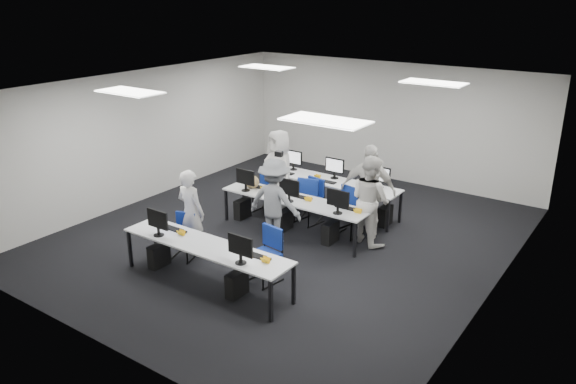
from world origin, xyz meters
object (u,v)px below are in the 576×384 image
Objects in this scene: student_0 at (191,212)px; student_1 at (370,200)px; chair_6 at (311,205)px; student_3 at (368,191)px; chair_4 at (349,222)px; photographer at (275,202)px; student_2 at (279,172)px; chair_2 at (267,199)px; chair_3 at (309,209)px; chair_0 at (183,245)px; desk_front at (206,247)px; chair_7 at (356,215)px; chair_5 at (272,194)px; chair_1 at (265,265)px; desk_mid at (294,201)px.

student_0 is 0.93× the size of student_1.
chair_6 is 1.51m from student_3.
photographer reaches higher than chair_4.
student_0 is at bearing -68.51° from student_2.
photographer is at bearing -44.78° from chair_2.
chair_6 reaches higher than chair_3.
photographer is (0.85, -1.34, -0.08)m from student_2.
chair_0 is 3.06m from chair_6.
desk_front is at bearing -122.83° from student_3.
chair_3 is 0.97× the size of chair_7.
chair_6 is (1.10, -0.10, 0.01)m from chair_5.
student_3 reaches higher than student_2.
chair_1 is 0.97× the size of chair_7.
chair_5 is (-1.95, 2.86, -0.00)m from chair_1.
desk_front is at bearing 88.93° from student_1.
student_2 reaches higher than chair_2.
chair_7 is 0.71m from student_3.
student_0 is at bearing -84.37° from chair_2.
chair_1 is at bearing -93.05° from chair_4.
chair_2 is 0.30m from chair_5.
student_2 reaches higher than chair_6.
student_2 is at bearing 17.44° from student_1.
student_0 is 2.60m from student_2.
student_0 is 3.40m from student_1.
photographer is (-1.02, -1.12, 0.57)m from chair_4.
student_3 is at bearing 16.87° from chair_3.
student_3 reaches higher than chair_2.
student_3 is (0.28, 0.24, 0.66)m from chair_4.
desk_mid is 1.33m from chair_7.
desk_front is 3.38× the size of chair_1.
chair_4 is at bearing -152.12° from student_3.
student_2 is at bearing -63.35° from photographer.
chair_3 is at bearing -110.28° from student_0.
chair_5 is 0.50× the size of student_3.
chair_7 is at bearing 94.30° from chair_1.
student_3 is (1.37, -0.05, 0.63)m from chair_6.
photographer is at bearing 128.63° from chair_1.
chair_4 is 0.90× the size of chair_6.
photographer is (-1.50, -1.06, -0.03)m from student_1.
chair_3 is 1.44m from student_3.
student_2 is at bearing 175.88° from chair_4.
chair_7 is at bearing -124.37° from student_0.
chair_2 is 0.70m from student_2.
chair_7 is at bearing 9.94° from chair_2.
chair_4 is at bearing -31.29° from chair_5.
student_3 is at bearing -24.80° from chair_5.
desk_front is at bearing -50.44° from student_2.
photographer is (-0.05, 2.00, 0.17)m from desk_front.
chair_1 is at bearing -77.07° from chair_5.
student_2 is (0.13, 2.60, 0.11)m from student_0.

